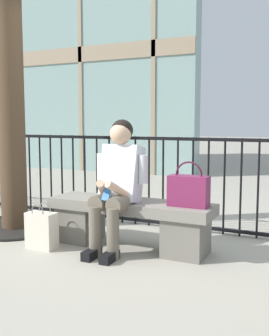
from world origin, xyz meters
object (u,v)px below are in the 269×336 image
at_px(stone_bench, 130,219).
at_px(seated_person_with_phone, 117,181).
at_px(handbag_on_bench, 189,190).
at_px(shopping_bag, 42,230).

bearing_deg(stone_bench, seated_person_with_phone, -116.54).
relative_size(seated_person_with_phone, handbag_on_bench, 3.04).
bearing_deg(seated_person_with_phone, shopping_bag, -158.01).
xyz_separation_m(handbag_on_bench, shopping_bag, (-1.31, -0.39, -0.42)).
bearing_deg(stone_bench, shopping_bag, -151.43).
distance_m(stone_bench, seated_person_with_phone, 0.41).
relative_size(stone_bench, shopping_bag, 3.69).
distance_m(handbag_on_bench, shopping_bag, 1.43).
xyz_separation_m(stone_bench, handbag_on_bench, (0.58, -0.01, 0.32)).
bearing_deg(handbag_on_bench, shopping_bag, -163.52).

